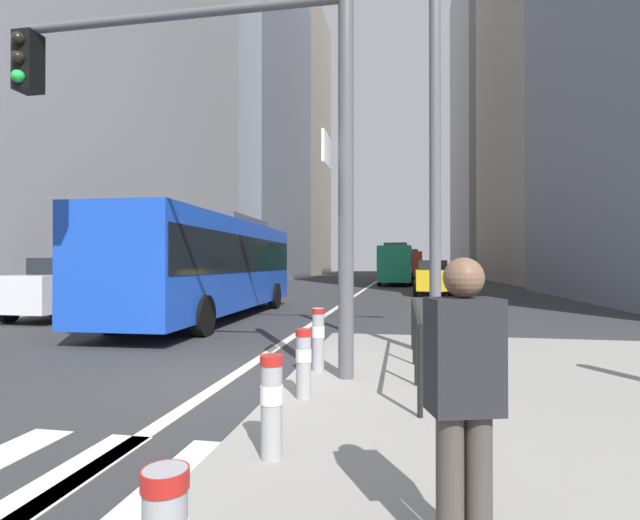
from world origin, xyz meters
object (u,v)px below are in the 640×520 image
object	(u,v)px
car_oncoming_mid	(261,276)
bollard_right	(304,360)
city_bus_red_receding	(397,263)
traffic_signal_gantry	(226,108)
bollard_left	(272,401)
city_bus_blue_oncoming	(212,261)
pedestrian_waiting	(464,393)
bollard_back	(318,336)
car_receding_near	(432,277)
sedan_white_oncoming	(72,287)
city_bus_red_distant	(409,263)
street_lamp_post	(435,65)

from	to	relation	value
car_oncoming_mid	bollard_right	size ratio (longest dim) A/B	5.18
city_bus_red_receding	traffic_signal_gantry	world-z (taller)	traffic_signal_gantry
bollard_right	bollard_left	bearing A→B (deg)	-86.59
traffic_signal_gantry	car_oncoming_mid	bearing A→B (deg)	106.04
city_bus_blue_oncoming	pedestrian_waiting	bearing A→B (deg)	-60.88
car_oncoming_mid	bollard_left	xyz separation A→B (m)	(7.67, -24.24, -0.36)
bollard_back	pedestrian_waiting	bearing A→B (deg)	-69.63
car_receding_near	pedestrian_waiting	size ratio (longest dim) A/B	2.71
car_oncoming_mid	city_bus_blue_oncoming	bearing A→B (deg)	-79.12
car_oncoming_mid	bollard_right	bearing A→B (deg)	-71.41
city_bus_blue_oncoming	car_receding_near	size ratio (longest dim) A/B	2.49
city_bus_blue_oncoming	car_oncoming_mid	bearing A→B (deg)	100.88
sedan_white_oncoming	car_receding_near	bearing A→B (deg)	47.76
car_receding_near	traffic_signal_gantry	xyz separation A→B (m)	(-4.14, -20.32, 3.09)
city_bus_red_distant	pedestrian_waiting	size ratio (longest dim) A/B	7.03
car_receding_near	pedestrian_waiting	xyz separation A→B (m)	(-1.22, -24.24, 0.07)
city_bus_red_receding	traffic_signal_gantry	bearing A→B (deg)	-93.40
bollard_right	street_lamp_post	bearing A→B (deg)	59.58
bollard_right	bollard_back	bearing A→B (deg)	93.40
traffic_signal_gantry	bollard_left	bearing A→B (deg)	-61.72
car_oncoming_mid	city_bus_red_distant	bearing A→B (deg)	72.48
sedan_white_oncoming	city_bus_red_distant	xyz separation A→B (m)	(11.29, 44.38, 0.85)
street_lamp_post	bollard_back	distance (m)	5.18
city_bus_blue_oncoming	car_receding_near	distance (m)	14.86
city_bus_red_distant	car_oncoming_mid	world-z (taller)	city_bus_red_distant
city_bus_red_receding	bollard_right	xyz separation A→B (m)	(-0.61, -35.02, -1.22)
traffic_signal_gantry	car_receding_near	bearing A→B (deg)	78.49
car_oncoming_mid	street_lamp_post	xyz separation A→B (m)	(9.30, -19.55, 4.29)
city_bus_blue_oncoming	sedan_white_oncoming	bearing A→B (deg)	-171.46
traffic_signal_gantry	bollard_back	world-z (taller)	traffic_signal_gantry
bollard_right	sedan_white_oncoming	bearing A→B (deg)	139.74
car_receding_near	traffic_signal_gantry	distance (m)	20.97
sedan_white_oncoming	traffic_signal_gantry	xyz separation A→B (m)	(8.03, -6.92, 3.09)
traffic_signal_gantry	pedestrian_waiting	xyz separation A→B (m)	(2.91, -3.92, -3.01)
city_bus_red_receding	city_bus_red_distant	xyz separation A→B (m)	(1.25, 17.34, -0.00)
traffic_signal_gantry	sedan_white_oncoming	bearing A→B (deg)	139.22
traffic_signal_gantry	street_lamp_post	world-z (taller)	street_lamp_post
car_oncoming_mid	traffic_signal_gantry	world-z (taller)	traffic_signal_gantry
city_bus_blue_oncoming	sedan_white_oncoming	world-z (taller)	city_bus_blue_oncoming
sedan_white_oncoming	car_oncoming_mid	xyz separation A→B (m)	(1.86, 14.51, -0.00)
bollard_back	city_bus_red_distant	bearing A→B (deg)	87.81
bollard_left	pedestrian_waiting	distance (m)	1.85
sedan_white_oncoming	bollard_left	world-z (taller)	sedan_white_oncoming
street_lamp_post	pedestrian_waiting	size ratio (longest dim) A/B	4.84
sedan_white_oncoming	car_receding_near	world-z (taller)	same
street_lamp_post	bollard_right	xyz separation A→B (m)	(-1.73, -2.95, -4.67)
bollard_back	traffic_signal_gantry	bearing A→B (deg)	-163.93
city_bus_red_receding	traffic_signal_gantry	distance (m)	34.09
sedan_white_oncoming	bollard_right	bearing A→B (deg)	-40.26
city_bus_red_distant	bollard_left	world-z (taller)	city_bus_red_distant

